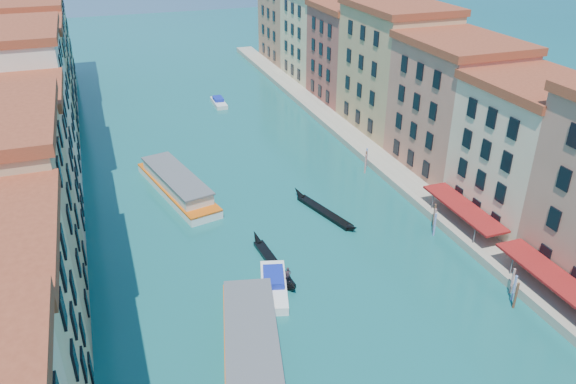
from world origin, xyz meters
The scene contains 11 objects.
left_bank_palazzos centered at (-26.00, 64.68, 9.71)m, with size 12.80×128.40×21.00m.
right_bank_palazzos centered at (30.00, 65.00, 9.75)m, with size 12.80×128.40×21.00m.
quay centered at (22.00, 65.00, 0.50)m, with size 4.00×140.00×1.00m, color gray.
restaurant_awnings centered at (22.19, 23.00, 2.99)m, with size 3.20×44.55×3.12m.
mooring_poles_right centered at (19.10, 28.80, 1.30)m, with size 1.44×54.24×3.20m.
vaporetto_near centered at (-7.40, 25.65, 1.37)m, with size 9.11×20.96×3.04m.
vaporetto_far centered at (-8.00, 59.75, 1.26)m, with size 8.45×19.31×2.80m.
gondola_fore centered at (-1.10, 39.38, 0.41)m, with size 1.84×12.13×2.42m.
gondola_far centered at (8.33, 48.23, 0.37)m, with size 4.52×12.59×1.82m.
motorboat_mid centered at (-2.39, 35.34, 0.64)m, with size 4.54×8.33×1.65m.
motorboat_far centered at (5.69, 94.12, 0.53)m, with size 2.12×6.58×1.36m.
Camera 1 is at (-16.22, -8.18, 34.76)m, focal length 35.00 mm.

